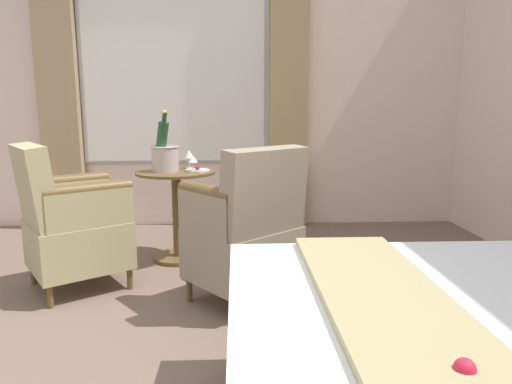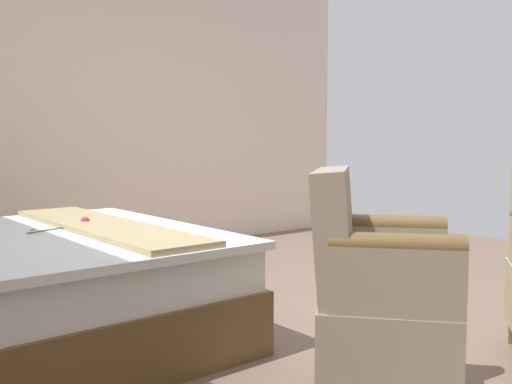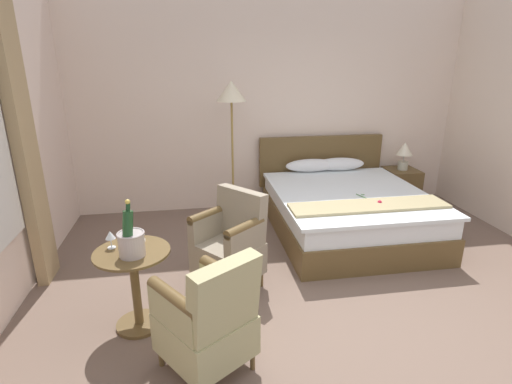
% 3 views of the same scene
% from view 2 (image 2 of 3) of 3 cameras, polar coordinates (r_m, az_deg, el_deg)
% --- Properties ---
extents(ground_plane, '(7.02, 7.02, 0.00)m').
position_cam_2_polar(ground_plane, '(3.33, 7.36, -13.09)').
color(ground_plane, '#725B4E').
extents(wall_far_side, '(0.12, 5.64, 3.09)m').
position_cam_2_polar(wall_far_side, '(5.49, -14.45, 10.21)').
color(wall_far_side, beige).
rests_on(wall_far_side, ground).
extents(armchair_by_window, '(0.75, 0.76, 0.94)m').
position_cam_2_polar(armchair_by_window, '(2.24, 11.86, -10.44)').
color(armchair_by_window, brown).
rests_on(armchair_by_window, ground).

